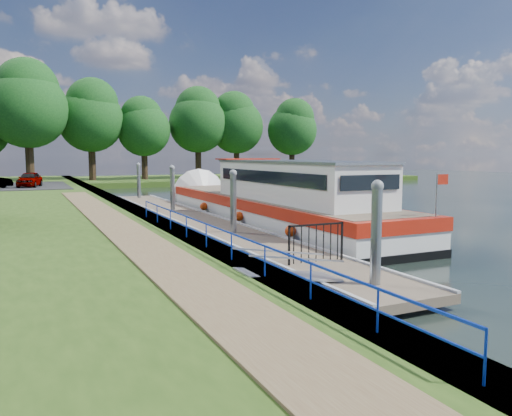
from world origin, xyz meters
name	(u,v)px	position (x,y,z in m)	size (l,w,h in m)	color
ground	(362,295)	(0.00, 0.00, 0.00)	(160.00, 160.00, 0.00)	black
bank_edge	(137,218)	(-2.55, 15.00, 0.39)	(1.10, 90.00, 0.78)	#473D2D
far_bank	(190,180)	(12.00, 52.00, 0.30)	(60.00, 18.00, 0.60)	#274212
footpath	(126,231)	(-4.40, 8.00, 0.80)	(1.60, 40.00, 0.05)	brown
blue_fence	(218,234)	(-2.75, 3.00, 1.31)	(0.04, 18.04, 0.72)	#0C2DBF
pontoon	(198,224)	(0.00, 13.00, 0.18)	(2.50, 30.00, 0.56)	brown
mooring_piles	(198,201)	(0.00, 13.00, 1.28)	(0.30, 27.30, 3.55)	gray
gangway	(289,274)	(-1.85, 0.50, 0.63)	(2.58, 1.00, 0.92)	#A5A8AD
gate_panel	(316,237)	(0.00, 2.20, 1.15)	(1.85, 0.05, 1.15)	black
barge	(266,203)	(3.60, 12.81, 1.09)	(4.36, 21.15, 4.78)	black
horizon_trees	(80,114)	(-1.61, 48.68, 7.95)	(54.38, 10.03, 12.87)	#332316
car_a	(30,179)	(-7.13, 36.11, 1.47)	(1.50, 3.72, 1.27)	#999999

